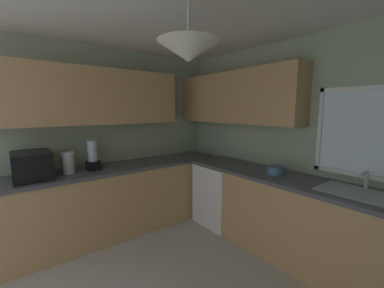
% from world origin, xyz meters
% --- Properties ---
extents(room_shell, '(4.02, 3.46, 2.52)m').
position_xyz_m(room_shell, '(-0.39, 0.47, 1.70)').
color(room_shell, '#9EAD8E').
rests_on(room_shell, ground_plane).
extents(counter_run_left, '(0.65, 3.07, 0.90)m').
position_xyz_m(counter_run_left, '(-1.64, 0.00, 0.45)').
color(counter_run_left, tan).
rests_on(counter_run_left, ground_plane).
extents(counter_run_back, '(3.11, 0.65, 0.90)m').
position_xyz_m(counter_run_back, '(0.21, 1.36, 0.45)').
color(counter_run_back, tan).
rests_on(counter_run_back, ground_plane).
extents(dishwasher, '(0.60, 0.60, 0.86)m').
position_xyz_m(dishwasher, '(-0.98, 1.33, 0.43)').
color(dishwasher, white).
rests_on(dishwasher, ground_plane).
extents(microwave, '(0.48, 0.36, 0.29)m').
position_xyz_m(microwave, '(-1.64, -0.87, 1.05)').
color(microwave, black).
rests_on(microwave, counter_run_left).
extents(kettle, '(0.14, 0.14, 0.26)m').
position_xyz_m(kettle, '(-1.62, -0.52, 1.03)').
color(kettle, '#B7B7BC').
rests_on(kettle, counter_run_left).
extents(sink_assembly, '(0.63, 0.40, 0.19)m').
position_xyz_m(sink_assembly, '(0.69, 1.37, 0.91)').
color(sink_assembly, '#9EA0A5').
rests_on(sink_assembly, counter_run_back).
extents(bowl, '(0.20, 0.20, 0.09)m').
position_xyz_m(bowl, '(-0.15, 1.36, 0.95)').
color(bowl, '#4C7099').
rests_on(bowl, counter_run_back).
extents(blender_appliance, '(0.15, 0.15, 0.36)m').
position_xyz_m(blender_appliance, '(-1.64, -0.24, 1.06)').
color(blender_appliance, black).
rests_on(blender_appliance, counter_run_left).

